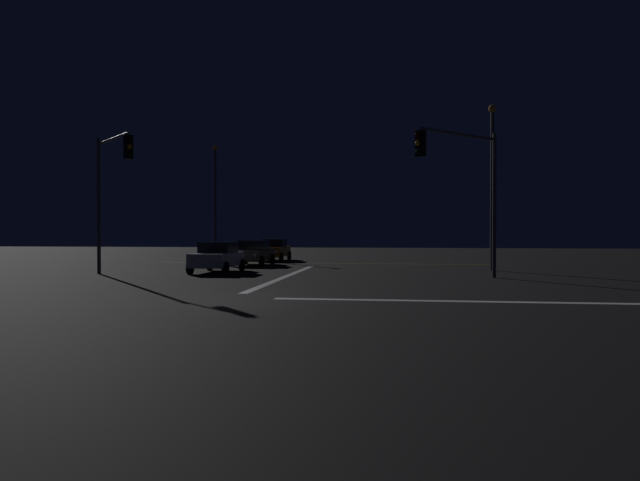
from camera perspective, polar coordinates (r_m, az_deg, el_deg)
The scene contains 11 objects.
ground at distance 19.07m, azimuth -8.48°, elevation -5.65°, with size 120.00×120.00×0.10m, color black.
stop_line_north at distance 27.98m, azimuth -3.27°, elevation -3.46°, with size 0.35×15.82×0.01m.
centre_line_ns at distance 39.41m, azimuth -0.11°, elevation -2.21°, with size 22.00×0.15×0.01m.
crosswalk_bar_east at distance 18.78m, azimuth 20.07°, elevation -5.63°, with size 15.82×0.40×0.01m.
sedan_white at distance 31.12m, azimuth -9.86°, elevation -1.57°, with size 2.02×4.33×1.57m.
sedan_black at distance 37.39m, azimuth -6.44°, elevation -1.16°, with size 2.02×4.33×1.57m.
sedan_orange at distance 43.36m, azimuth -4.52°, elevation -0.88°, with size 2.02×4.33×1.57m.
traffic_signal_ne at distance 26.63m, azimuth 13.86°, elevation 6.19°, with size 3.78×3.78×6.61m.
traffic_signal_nw at distance 29.95m, azimuth -19.58°, elevation 5.69°, with size 3.31×3.31×6.78m.
streetlamp_left_far at distance 51.51m, azimuth -10.06°, elevation 4.57°, with size 0.44×0.44×9.54m.
streetlamp_right_near at distance 33.53m, azimuth 16.27°, elevation 6.08°, with size 0.44×0.44×8.99m.
Camera 1 is at (5.23, -18.21, 2.10)m, focal length 33.20 mm.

